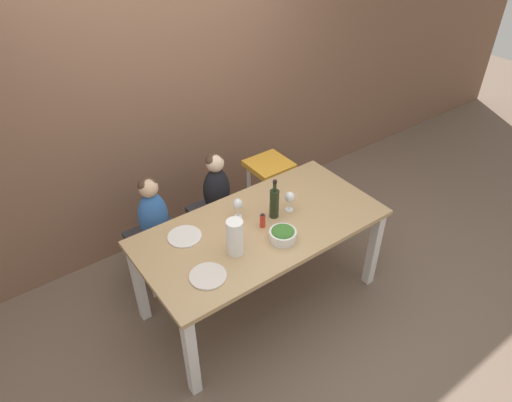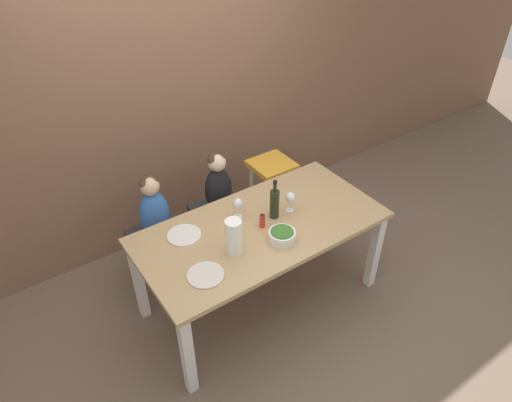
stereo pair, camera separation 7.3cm
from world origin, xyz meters
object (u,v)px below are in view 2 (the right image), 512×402
object	(u,v)px
wine_glass_near	(290,198)
wine_glass_far	(238,204)
chair_far_center	(220,215)
chair_right_highchair	(272,178)
dinner_plate_back_left	(184,235)
person_child_center	(218,183)
salad_bowl_large	(282,235)
chair_far_left	(159,241)
person_child_left	(153,208)
wine_bottle	(275,203)
paper_towel_roll	(234,237)
dinner_plate_front_left	(206,275)

from	to	relation	value
wine_glass_near	wine_glass_far	size ratio (longest dim) A/B	1.00
chair_far_center	chair_right_highchair	world-z (taller)	chair_right_highchair
chair_right_highchair	dinner_plate_back_left	bearing A→B (deg)	-157.09
person_child_center	salad_bowl_large	bearing A→B (deg)	-91.20
chair_far_left	chair_right_highchair	bearing A→B (deg)	-0.00
chair_right_highchair	person_child_left	distance (m)	1.15
wine_bottle	wine_glass_near	bearing A→B (deg)	-3.05
person_child_center	dinner_plate_back_left	world-z (taller)	person_child_center
wine_glass_far	salad_bowl_large	size ratio (longest dim) A/B	0.85
wine_bottle	wine_glass_far	xyz separation A→B (m)	(-0.22, 0.15, -0.01)
paper_towel_roll	wine_glass_near	bearing A→B (deg)	13.91
person_child_center	dinner_plate_front_left	size ratio (longest dim) A/B	2.28
chair_right_highchair	salad_bowl_large	distance (m)	1.09
chair_right_highchair	salad_bowl_large	xyz separation A→B (m)	(-0.57, -0.89, 0.24)
chair_far_left	wine_glass_far	distance (m)	0.84
chair_right_highchair	wine_bottle	size ratio (longest dim) A/B	2.33
person_child_center	wine_glass_near	size ratio (longest dim) A/B	3.39
chair_far_left	salad_bowl_large	xyz separation A→B (m)	(0.56, -0.89, 0.42)
person_child_center	wine_bottle	xyz separation A→B (m)	(0.09, -0.65, 0.16)
wine_glass_far	wine_bottle	bearing A→B (deg)	-34.67
wine_glass_far	dinner_plate_back_left	world-z (taller)	wine_glass_far
salad_bowl_large	dinner_plate_front_left	distance (m)	0.60
chair_far_left	person_child_left	bearing A→B (deg)	90.00
person_child_left	wine_glass_near	world-z (taller)	person_child_left
chair_far_center	paper_towel_roll	xyz separation A→B (m)	(-0.35, -0.80, 0.50)
paper_towel_roll	wine_glass_near	distance (m)	0.61
chair_right_highchair	dinner_plate_back_left	size ratio (longest dim) A/B	3.10
wine_glass_far	salad_bowl_large	distance (m)	0.41
chair_right_highchair	wine_glass_near	distance (m)	0.79
person_child_left	wine_glass_far	size ratio (longest dim) A/B	3.39
wine_bottle	wine_glass_near	size ratio (longest dim) A/B	1.98
chair_right_highchair	chair_far_left	bearing A→B (deg)	180.00
chair_far_left	dinner_plate_front_left	size ratio (longest dim) A/B	1.95
chair_right_highchair	person_child_left	size ratio (longest dim) A/B	1.36
person_child_left	chair_far_center	bearing A→B (deg)	-0.08
person_child_left	salad_bowl_large	world-z (taller)	person_child_left
chair_far_center	salad_bowl_large	distance (m)	0.99
person_child_left	salad_bowl_large	distance (m)	1.06
wine_glass_far	dinner_plate_front_left	distance (m)	0.64
chair_far_left	paper_towel_roll	xyz separation A→B (m)	(0.23, -0.80, 0.50)
paper_towel_roll	salad_bowl_large	distance (m)	0.36
wine_glass_far	dinner_plate_back_left	distance (m)	0.45
paper_towel_roll	dinner_plate_back_left	bearing A→B (deg)	120.82
chair_right_highchair	wine_glass_far	xyz separation A→B (m)	(-0.68, -0.50, 0.30)
person_child_center	salad_bowl_large	xyz separation A→B (m)	(-0.02, -0.89, 0.08)
chair_far_left	chair_far_center	world-z (taller)	same
dinner_plate_back_left	chair_right_highchair	bearing A→B (deg)	22.91
person_child_center	dinner_plate_back_left	bearing A→B (deg)	-139.76
chair_far_left	salad_bowl_large	size ratio (longest dim) A/B	2.45
paper_towel_roll	wine_glass_far	world-z (taller)	paper_towel_roll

